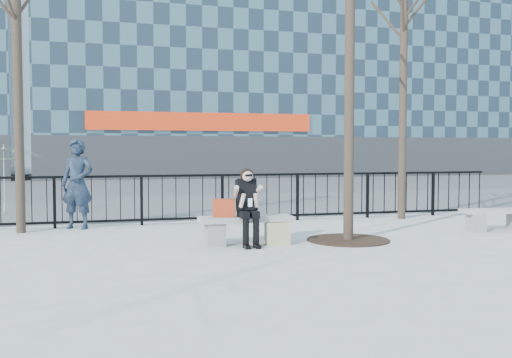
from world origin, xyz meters
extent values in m
plane|color=#9B9A96|center=(0.00, 0.00, 0.00)|extent=(120.00, 120.00, 0.00)
cube|color=#474747|center=(0.00, 15.00, 0.00)|extent=(60.00, 23.00, 0.01)
cube|color=black|center=(0.00, 3.00, 1.08)|extent=(14.00, 0.05, 0.05)
cube|color=black|center=(0.00, 3.00, 0.12)|extent=(14.00, 0.05, 0.05)
cube|color=#2D2D30|center=(3.00, 21.96, 1.20)|extent=(18.00, 0.08, 2.40)
cube|color=red|center=(3.00, 21.90, 3.20)|extent=(12.60, 0.12, 1.00)
cube|color=#486B73|center=(20.00, 27.00, 10.00)|extent=(16.00, 10.00, 20.00)
cube|color=#2D2D30|center=(20.00, 21.96, 1.20)|extent=(16.00, 0.08, 2.40)
cylinder|color=black|center=(1.90, -0.10, 3.75)|extent=(0.18, 0.18, 7.50)
cylinder|color=black|center=(-4.00, 2.50, 3.25)|extent=(0.18, 0.18, 6.50)
cylinder|color=black|center=(4.50, 2.60, 3.50)|extent=(0.18, 0.18, 7.00)
cylinder|color=black|center=(1.90, -0.10, 0.01)|extent=(1.50, 1.50, 0.02)
cube|color=slate|center=(-0.55, 0.00, 0.20)|extent=(0.32, 0.38, 0.40)
cube|color=slate|center=(0.55, 0.00, 0.20)|extent=(0.32, 0.38, 0.40)
cube|color=gray|center=(0.00, 0.00, 0.45)|extent=(1.65, 0.46, 0.09)
cube|color=slate|center=(4.89, 0.32, 0.18)|extent=(0.29, 0.34, 0.36)
cube|color=gray|center=(5.39, 0.32, 0.40)|extent=(1.49, 0.41, 0.08)
cube|color=#A33014|center=(-0.38, 0.02, 0.65)|extent=(0.41, 0.27, 0.31)
cube|color=beige|center=(0.51, -0.24, 0.20)|extent=(0.41, 0.15, 0.39)
imported|color=black|center=(-2.93, 2.80, 0.94)|extent=(0.81, 0.69, 1.88)
imported|color=#CFDB30|center=(-4.82, 5.82, 0.90)|extent=(1.97, 2.01, 1.79)
camera|label=1|loc=(-2.40, -9.62, 1.67)|focal=40.00mm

